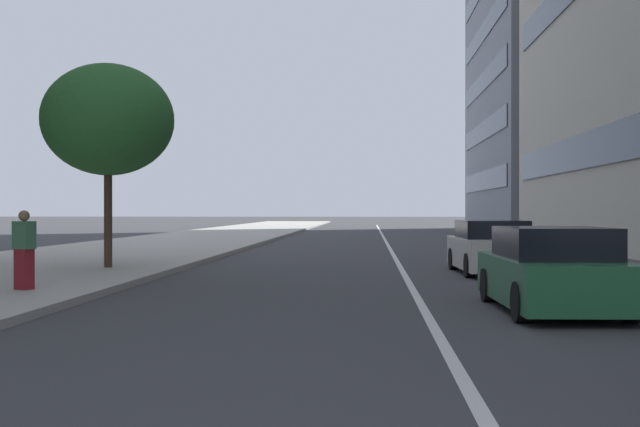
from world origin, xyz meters
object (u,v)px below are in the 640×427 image
(car_mid_block_traffic, at_px, (491,248))
(pedestrian_on_plaza, at_px, (24,250))
(car_far_down_avenue, at_px, (552,272))
(street_tree_near_plaza_corner, at_px, (108,120))

(car_mid_block_traffic, height_order, pedestrian_on_plaza, pedestrian_on_plaza)
(car_far_down_avenue, height_order, car_mid_block_traffic, car_mid_block_traffic)
(car_mid_block_traffic, bearing_deg, car_far_down_avenue, 176.11)
(street_tree_near_plaza_corner, relative_size, pedestrian_on_plaza, 3.56)
(pedestrian_on_plaza, bearing_deg, car_mid_block_traffic, -30.99)
(pedestrian_on_plaza, bearing_deg, car_far_down_avenue, -73.98)
(car_mid_block_traffic, bearing_deg, street_tree_near_plaza_corner, 89.47)
(street_tree_near_plaza_corner, xyz_separation_m, pedestrian_on_plaza, (-6.14, -0.32, -3.21))
(street_tree_near_plaza_corner, bearing_deg, car_far_down_avenue, -127.92)
(street_tree_near_plaza_corner, distance_m, pedestrian_on_plaza, 6.94)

